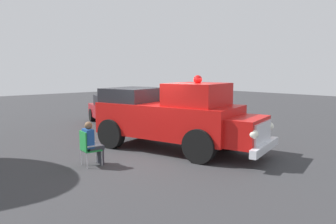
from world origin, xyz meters
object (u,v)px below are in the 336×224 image
Objects in this scene: lawn_chair_spare at (116,120)px; spectator_seated at (92,142)px; vintage_fire_truck at (174,116)px; classic_hot_rod at (114,110)px; lawn_chair_by_car at (228,119)px; lawn_chair_near_truck at (87,146)px.

spectator_seated reaches higher than lawn_chair_spare.
vintage_fire_truck is at bearing -1.43° from lawn_chair_spare.
classic_hot_rod reaches higher than spectator_seated.
vintage_fire_truck is at bearing -80.41° from lawn_chair_by_car.
spectator_seated is at bearing -94.36° from vintage_fire_truck.
lawn_chair_spare is 4.73m from spectator_seated.
classic_hot_rod is 3.66× the size of spectator_seated.
spectator_seated is at bearing -86.45° from lawn_chair_by_car.
spectator_seated is (3.53, -3.14, 0.11)m from lawn_chair_spare.
vintage_fire_truck reaches higher than lawn_chair_spare.
lawn_chair_near_truck is 7.12m from lawn_chair_by_car.
classic_hot_rod is at bearing 148.77° from lawn_chair_spare.
lawn_chair_near_truck is 0.17m from spectator_seated.
spectator_seated reaches higher than lawn_chair_near_truck.
classic_hot_rod is at bearing 142.10° from spectator_seated.
lawn_chair_spare is (-3.77, 0.09, -0.61)m from vintage_fire_truck.
lawn_chair_by_car is at bearing 93.55° from spectator_seated.
lawn_chair_by_car is at bearing 93.35° from lawn_chair_near_truck.
lawn_chair_near_truck is (-0.25, -3.17, -0.61)m from vintage_fire_truck.
spectator_seated is at bearing 82.18° from lawn_chair_near_truck.
vintage_fire_truck is 6.18× the size of lawn_chair_near_truck.
vintage_fire_truck reaches higher than lawn_chair_near_truck.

